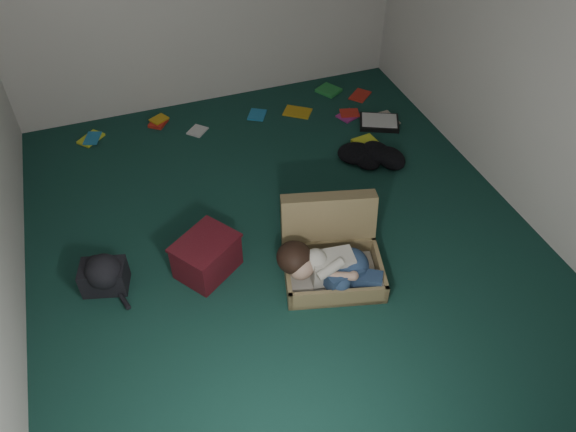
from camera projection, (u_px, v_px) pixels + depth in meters
floor at (282, 235)px, 4.62m from camera, size 4.50×4.50×0.00m
wall_front at (469, 387)px, 2.19m from camera, size 4.50×0.00×4.50m
wall_right at (532, 50)px, 4.21m from camera, size 0.00×4.50×4.50m
suitcase at (331, 251)px, 4.27m from camera, size 0.88×0.87×0.53m
person at (328, 266)px, 4.10m from camera, size 0.74×0.52×0.33m
maroon_bin at (207, 256)px, 4.23m from camera, size 0.58×0.55×0.31m
backpack at (104, 276)px, 4.14m from camera, size 0.48×0.42×0.24m
clothing_pile at (374, 154)px, 5.30m from camera, size 0.53×0.47×0.14m
paper_tray at (379, 122)px, 5.77m from camera, size 0.48×0.43×0.06m
book_scatter at (280, 118)px, 5.86m from camera, size 3.13×1.29×0.02m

